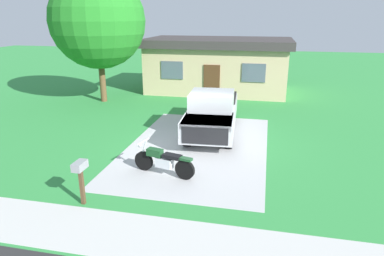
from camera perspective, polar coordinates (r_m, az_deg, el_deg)
ground_plane at (r=13.71m, az=0.91°, el=-3.13°), size 80.00×80.00×0.00m
driveway_pad at (r=13.71m, az=0.91°, el=-3.12°), size 5.39×8.66×0.01m
sidewalk_strip at (r=8.59m, az=-7.46°, el=-17.48°), size 36.00×1.80×0.01m
motorcycle at (r=11.29m, az=-4.78°, el=-5.46°), size 2.17×0.87×1.09m
pickup_truck at (r=15.20m, az=3.42°, el=2.78°), size 2.34×5.73×1.90m
mailbox at (r=9.82m, az=-17.98°, el=-6.86°), size 0.26×0.48×1.26m
shade_tree at (r=21.09m, az=-15.33°, el=16.71°), size 5.39×5.39×7.37m
neighbor_house at (r=23.79m, az=4.29°, el=10.43°), size 9.60×5.60×3.50m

